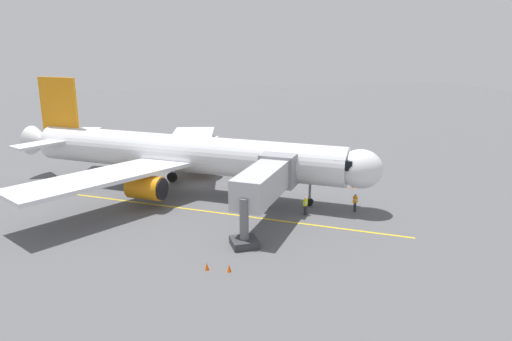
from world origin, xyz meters
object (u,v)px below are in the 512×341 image
object	(u,v)px
ground_crew_wing_walker	(305,205)
ground_crew_marshaller	(313,175)
safety_cone_nose_right	(207,266)
ground_crew_loader	(355,203)
safety_cone_nose_left	(229,268)
safety_cone_wing_port	(353,185)
airplane	(181,154)
jet_bridge	(268,180)
box_truck_near_nose	(207,146)

from	to	relation	value
ground_crew_wing_walker	ground_crew_marshaller	bearing A→B (deg)	-115.98
safety_cone_nose_right	ground_crew_loader	bearing A→B (deg)	-152.47
ground_crew_loader	safety_cone_nose_left	world-z (taller)	ground_crew_loader
ground_crew_loader	safety_cone_wing_port	xyz separation A→B (m)	(-3.23, -6.93, -0.61)
airplane	safety_cone_wing_port	distance (m)	18.66
airplane	safety_cone_wing_port	size ratio (longest dim) A/B	63.72
airplane	jet_bridge	distance (m)	12.50
ground_crew_wing_walker	ground_crew_loader	world-z (taller)	same
airplane	safety_cone_nose_right	distance (m)	19.09
ground_crew_wing_walker	safety_cone_nose_right	distance (m)	13.57
ground_crew_marshaller	safety_cone_wing_port	bearing A→B (deg)	140.80
jet_bridge	safety_cone_wing_port	world-z (taller)	jet_bridge
ground_crew_marshaller	ground_crew_wing_walker	size ratio (longest dim) A/B	1.00
jet_bridge	box_truck_near_nose	xyz separation A→B (m)	(0.80, -25.94, -2.38)
ground_crew_marshaller	box_truck_near_nose	bearing A→B (deg)	-60.27
ground_crew_marshaller	safety_cone_nose_left	bearing A→B (deg)	53.46
jet_bridge	safety_cone_nose_right	world-z (taller)	jet_bridge
safety_cone_nose_left	safety_cone_nose_right	world-z (taller)	same
airplane	jet_bridge	size ratio (longest dim) A/B	3.37
safety_cone_nose_right	safety_cone_wing_port	distance (m)	23.80
box_truck_near_nose	jet_bridge	bearing A→B (deg)	91.78
airplane	box_truck_near_nose	bearing A→B (deg)	-109.38
safety_cone_nose_right	safety_cone_wing_port	xyz separation A→B (m)	(-18.55, -14.91, 0.00)
ground_crew_loader	safety_cone_nose_right	xyz separation A→B (m)	(15.33, 7.99, -0.61)
jet_bridge	ground_crew_marshaller	xyz separation A→B (m)	(-8.33, -9.93, -2.88)
jet_bridge	ground_crew_wing_walker	distance (m)	4.83
ground_crew_loader	safety_cone_wing_port	size ratio (longest dim) A/B	3.11
ground_crew_wing_walker	safety_cone_nose_left	xyz separation A→B (m)	(9.14, 9.16, -0.61)
safety_cone_nose_left	safety_cone_nose_right	xyz separation A→B (m)	(1.44, -0.68, 0.00)
safety_cone_nose_right	safety_cone_nose_left	bearing A→B (deg)	154.76
ground_crew_marshaller	box_truck_near_nose	world-z (taller)	box_truck_near_nose
ground_crew_loader	box_truck_near_nose	size ratio (longest dim) A/B	0.34
ground_crew_wing_walker	box_truck_near_nose	world-z (taller)	box_truck_near_nose
safety_cone_wing_port	box_truck_near_nose	bearing A→B (deg)	-56.21
ground_crew_loader	box_truck_near_nose	bearing A→B (deg)	-70.00
jet_bridge	box_truck_near_nose	bearing A→B (deg)	-88.22
jet_bridge	safety_cone_nose_left	bearing A→B (deg)	57.93
jet_bridge	ground_crew_marshaller	size ratio (longest dim) A/B	6.09
jet_bridge	box_truck_near_nose	distance (m)	26.06
airplane	safety_cone_wing_port	bearing A→B (deg)	168.02
ground_crew_wing_walker	box_truck_near_nose	bearing A→B (deg)	-79.62
safety_cone_wing_port	airplane	bearing A→B (deg)	-11.98
ground_crew_marshaller	safety_cone_nose_left	size ratio (longest dim) A/B	3.11
ground_crew_marshaller	jet_bridge	bearing A→B (deg)	50.01
airplane	ground_crew_wing_walker	size ratio (longest dim) A/B	20.50
safety_cone_nose_left	ground_crew_marshaller	bearing A→B (deg)	-126.54
box_truck_near_nose	safety_cone_wing_port	xyz separation A→B (m)	(-12.60, 18.83, -1.11)
jet_bridge	ground_crew_wing_walker	size ratio (longest dim) A/B	6.09
ground_crew_loader	safety_cone_nose_left	distance (m)	16.38
jet_bridge	ground_crew_wing_walker	world-z (taller)	jet_bridge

